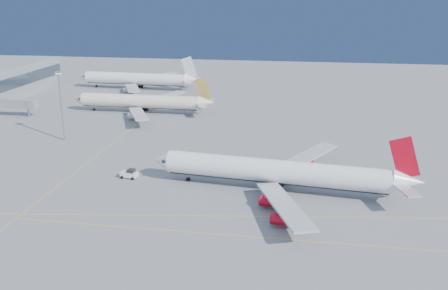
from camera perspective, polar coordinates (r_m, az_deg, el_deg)
ground at (r=117.80m, az=-2.05°, el=-6.86°), size 500.00×500.00×0.00m
jet_bridge at (r=215.44m, az=-23.16°, el=4.39°), size 23.60×3.60×6.90m
taxiway_lines at (r=126.88m, az=-8.05°, el=-5.20°), size 118.86×140.00×0.02m
airliner_virgin at (r=124.49m, az=6.48°, el=-3.10°), size 67.54×60.31×16.66m
airliner_etihad at (r=206.27m, az=-9.26°, el=4.93°), size 59.99×55.56×15.69m
airliner_third at (r=257.29m, az=-9.81°, el=7.45°), size 64.55×59.51×17.32m
pushback_tug at (r=135.94m, az=-10.74°, el=-3.25°), size 4.78×3.30×2.53m
light_mast at (r=172.12m, az=-18.12°, el=4.87°), size 2.00×2.00×23.13m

